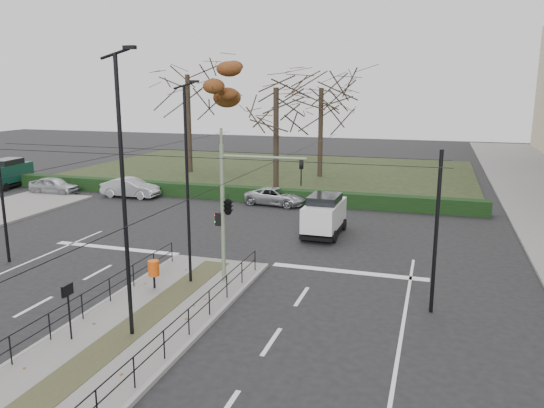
{
  "coord_description": "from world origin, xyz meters",
  "views": [
    {
      "loc": [
        9.45,
        -17.13,
        8.07
      ],
      "look_at": [
        1.77,
        7.41,
        2.42
      ],
      "focal_mm": 35.0,
      "sensor_mm": 36.0,
      "label": 1
    }
  ],
  "objects_px": {
    "litter_bin": "(154,269)",
    "bare_tree_center": "(321,94)",
    "bare_tree_near": "(276,95)",
    "parked_car_second": "(130,188)",
    "streetlamp_median_near": "(124,196)",
    "parked_car_fourth": "(276,196)",
    "info_panel": "(68,296)",
    "streetlamp_median_far": "(188,183)",
    "green_van": "(8,173)",
    "traffic_light": "(230,204)",
    "rust_tree": "(187,75)",
    "parked_car_first": "(54,185)",
    "white_van": "(324,214)"
  },
  "relations": [
    {
      "from": "streetlamp_median_far",
      "to": "green_van",
      "type": "height_order",
      "value": "streetlamp_median_far"
    },
    {
      "from": "rust_tree",
      "to": "bare_tree_near",
      "type": "relative_size",
      "value": 1.14
    },
    {
      "from": "white_van",
      "to": "bare_tree_center",
      "type": "bearing_deg",
      "value": 103.03
    },
    {
      "from": "traffic_light",
      "to": "litter_bin",
      "type": "relative_size",
      "value": 4.96
    },
    {
      "from": "traffic_light",
      "to": "green_van",
      "type": "height_order",
      "value": "traffic_light"
    },
    {
      "from": "info_panel",
      "to": "parked_car_second",
      "type": "distance_m",
      "value": 23.75
    },
    {
      "from": "litter_bin",
      "to": "parked_car_first",
      "type": "xyz_separation_m",
      "value": [
        -17.63,
        15.64,
        -0.3
      ]
    },
    {
      "from": "streetlamp_median_near",
      "to": "bare_tree_center",
      "type": "relative_size",
      "value": 0.86
    },
    {
      "from": "traffic_light",
      "to": "white_van",
      "type": "bearing_deg",
      "value": 76.3
    },
    {
      "from": "info_panel",
      "to": "streetlamp_median_far",
      "type": "bearing_deg",
      "value": 76.59
    },
    {
      "from": "parked_car_second",
      "to": "streetlamp_median_near",
      "type": "bearing_deg",
      "value": -147.4
    },
    {
      "from": "parked_car_fourth",
      "to": "bare_tree_near",
      "type": "relative_size",
      "value": 0.41
    },
    {
      "from": "streetlamp_median_far",
      "to": "bare_tree_center",
      "type": "bearing_deg",
      "value": 91.45
    },
    {
      "from": "litter_bin",
      "to": "bare_tree_near",
      "type": "bearing_deg",
      "value": 94.3
    },
    {
      "from": "streetlamp_median_near",
      "to": "parked_car_second",
      "type": "height_order",
      "value": "streetlamp_median_near"
    },
    {
      "from": "info_panel",
      "to": "bare_tree_near",
      "type": "bearing_deg",
      "value": 92.89
    },
    {
      "from": "parked_car_first",
      "to": "parked_car_second",
      "type": "bearing_deg",
      "value": -84.88
    },
    {
      "from": "streetlamp_median_far",
      "to": "white_van",
      "type": "relative_size",
      "value": 1.95
    },
    {
      "from": "parked_car_fourth",
      "to": "parked_car_second",
      "type": "bearing_deg",
      "value": 100.31
    },
    {
      "from": "streetlamp_median_near",
      "to": "rust_tree",
      "type": "relative_size",
      "value": 0.76
    },
    {
      "from": "streetlamp_median_far",
      "to": "bare_tree_near",
      "type": "height_order",
      "value": "bare_tree_near"
    },
    {
      "from": "streetlamp_median_near",
      "to": "green_van",
      "type": "xyz_separation_m",
      "value": [
        -24.47,
        20.62,
        -3.55
      ]
    },
    {
      "from": "litter_bin",
      "to": "white_van",
      "type": "relative_size",
      "value": 0.27
    },
    {
      "from": "streetlamp_median_far",
      "to": "white_van",
      "type": "xyz_separation_m",
      "value": [
        3.71,
        9.27,
        -3.13
      ]
    },
    {
      "from": "litter_bin",
      "to": "bare_tree_center",
      "type": "height_order",
      "value": "bare_tree_center"
    },
    {
      "from": "traffic_light",
      "to": "green_van",
      "type": "xyz_separation_m",
      "value": [
        -25.76,
        15.07,
        -2.23
      ]
    },
    {
      "from": "streetlamp_median_near",
      "to": "parked_car_second",
      "type": "bearing_deg",
      "value": 122.11
    },
    {
      "from": "streetlamp_median_near",
      "to": "bare_tree_near",
      "type": "distance_m",
      "value": 26.6
    },
    {
      "from": "traffic_light",
      "to": "info_panel",
      "type": "xyz_separation_m",
      "value": [
        -2.99,
        -6.45,
        -1.86
      ]
    },
    {
      "from": "green_van",
      "to": "bare_tree_center",
      "type": "bearing_deg",
      "value": 28.58
    },
    {
      "from": "parked_car_fourth",
      "to": "streetlamp_median_near",
      "type": "bearing_deg",
      "value": -169.5
    },
    {
      "from": "litter_bin",
      "to": "streetlamp_median_near",
      "type": "distance_m",
      "value": 5.62
    },
    {
      "from": "parked_car_second",
      "to": "bare_tree_center",
      "type": "xyz_separation_m",
      "value": [
        11.64,
        13.23,
        6.77
      ]
    },
    {
      "from": "traffic_light",
      "to": "parked_car_first",
      "type": "height_order",
      "value": "traffic_light"
    },
    {
      "from": "traffic_light",
      "to": "parked_car_second",
      "type": "xyz_separation_m",
      "value": [
        -13.94,
        14.61,
        -2.74
      ]
    },
    {
      "from": "bare_tree_center",
      "to": "traffic_light",
      "type": "bearing_deg",
      "value": -85.26
    },
    {
      "from": "parked_car_second",
      "to": "traffic_light",
      "type": "bearing_deg",
      "value": -135.85
    },
    {
      "from": "streetlamp_median_far",
      "to": "white_van",
      "type": "bearing_deg",
      "value": 68.17
    },
    {
      "from": "traffic_light",
      "to": "parked_car_fourth",
      "type": "bearing_deg",
      "value": 100.14
    },
    {
      "from": "streetlamp_median_far",
      "to": "parked_car_second",
      "type": "distance_m",
      "value": 19.9
    },
    {
      "from": "green_van",
      "to": "bare_tree_center",
      "type": "distance_m",
      "value": 27.43
    },
    {
      "from": "parked_car_second",
      "to": "white_van",
      "type": "distance_m",
      "value": 17.13
    },
    {
      "from": "litter_bin",
      "to": "bare_tree_near",
      "type": "distance_m",
      "value": 23.4
    },
    {
      "from": "traffic_light",
      "to": "parked_car_fourth",
      "type": "relative_size",
      "value": 1.32
    },
    {
      "from": "rust_tree",
      "to": "green_van",
      "type": "bearing_deg",
      "value": -133.04
    },
    {
      "from": "parked_car_first",
      "to": "bare_tree_near",
      "type": "distance_m",
      "value": 18.63
    },
    {
      "from": "litter_bin",
      "to": "streetlamp_median_far",
      "type": "relative_size",
      "value": 0.14
    },
    {
      "from": "bare_tree_center",
      "to": "bare_tree_near",
      "type": "bearing_deg",
      "value": -106.1
    },
    {
      "from": "parked_car_first",
      "to": "bare_tree_center",
      "type": "relative_size",
      "value": 0.37
    },
    {
      "from": "litter_bin",
      "to": "green_van",
      "type": "relative_size",
      "value": 0.24
    }
  ]
}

